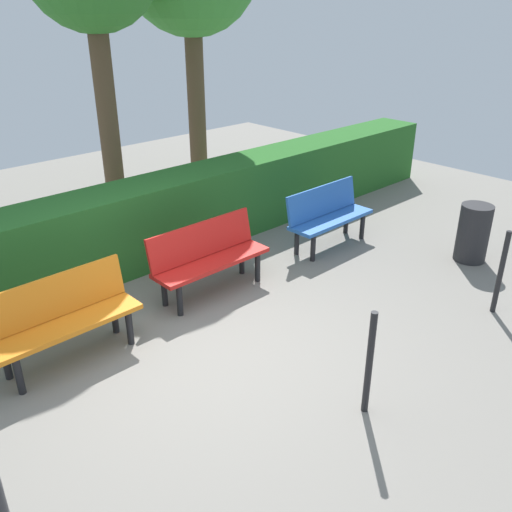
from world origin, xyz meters
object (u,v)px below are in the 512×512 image
object	(u,v)px
bench_blue	(328,214)
bench_orange	(63,316)
bench_red	(208,255)
trash_bin	(473,233)

from	to	relation	value
bench_blue	bench_orange	size ratio (longest dim) A/B	0.97
bench_red	bench_blue	bearing A→B (deg)	177.66
bench_blue	trash_bin	bearing A→B (deg)	121.55
trash_bin	bench_orange	bearing A→B (deg)	-18.07
bench_red	bench_orange	world-z (taller)	same
bench_orange	trash_bin	bearing A→B (deg)	161.50
bench_orange	bench_blue	bearing A→B (deg)	180.00
bench_blue	trash_bin	distance (m)	1.98
trash_bin	bench_blue	bearing A→B (deg)	-58.08
bench_blue	bench_orange	world-z (taller)	same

